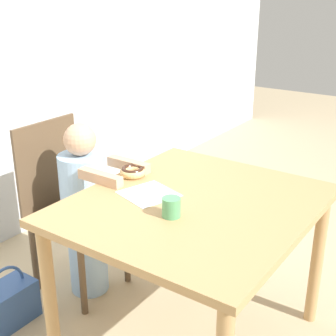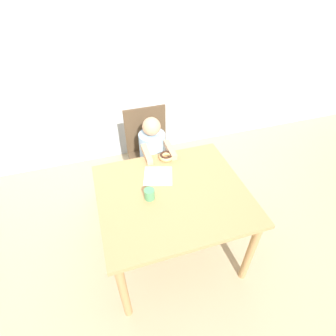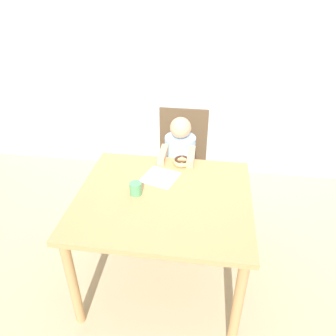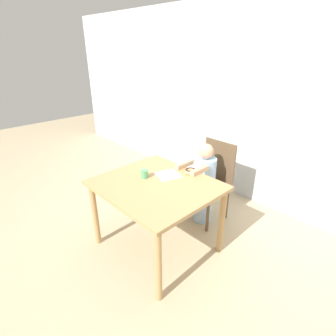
% 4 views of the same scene
% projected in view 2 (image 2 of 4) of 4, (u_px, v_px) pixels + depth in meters
% --- Properties ---
extents(ground_plane, '(12.00, 12.00, 0.00)m').
position_uv_depth(ground_plane, '(172.00, 249.00, 2.44)').
color(ground_plane, tan).
extents(wall_back, '(8.00, 0.05, 2.50)m').
position_uv_depth(wall_back, '(126.00, 56.00, 2.76)').
color(wall_back, silver).
rests_on(wall_back, ground_plane).
extents(dining_table, '(1.10, 0.97, 0.75)m').
position_uv_depth(dining_table, '(173.00, 202.00, 2.01)').
color(dining_table, tan).
rests_on(dining_table, ground_plane).
extents(chair, '(0.42, 0.44, 0.95)m').
position_uv_depth(chair, '(150.00, 154.00, 2.72)').
color(chair, brown).
rests_on(chair, ground_plane).
extents(child_figure, '(0.26, 0.48, 0.98)m').
position_uv_depth(child_figure, '(153.00, 161.00, 2.62)').
color(child_figure, '#99BCE0').
rests_on(child_figure, ground_plane).
extents(donut, '(0.13, 0.13, 0.05)m').
position_uv_depth(donut, '(166.00, 156.00, 2.23)').
color(donut, '#DBB270').
rests_on(donut, dining_table).
extents(napkin, '(0.28, 0.28, 0.00)m').
position_uv_depth(napkin, '(158.00, 176.00, 2.08)').
color(napkin, white).
rests_on(napkin, dining_table).
extents(handbag, '(0.28, 0.17, 0.33)m').
position_uv_depth(handbag, '(111.00, 188.00, 2.87)').
color(handbag, '#2D4C84').
rests_on(handbag, ground_plane).
extents(cup, '(0.08, 0.08, 0.08)m').
position_uv_depth(cup, '(149.00, 194.00, 1.88)').
color(cup, '#519E66').
rests_on(cup, dining_table).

